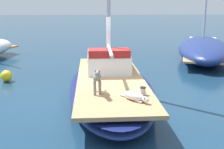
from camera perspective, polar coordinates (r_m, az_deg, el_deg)
ground_plane at (r=9.66m, az=-0.32°, el=-4.42°), size 120.00×120.00×0.00m
sailboat_main at (r=9.56m, az=-0.32°, el=-2.51°), size 2.65×7.28×0.66m
cabin_house at (r=10.48m, az=-0.74°, el=2.71°), size 1.44×2.25×0.84m
dog_grey at (r=7.77m, az=-2.82°, el=-0.63°), size 0.23×0.94×0.70m
dog_white at (r=7.33m, az=4.38°, el=-4.13°), size 0.68×0.78×0.22m
deck_winch at (r=7.79m, az=5.86°, el=-3.14°), size 0.16×0.16×0.21m
moored_boat_starboard_side at (r=16.50m, az=16.92°, el=4.68°), size 4.51×7.70×6.32m
mooring_buoy at (r=12.20m, az=-19.33°, el=-0.27°), size 0.44×0.44×0.44m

